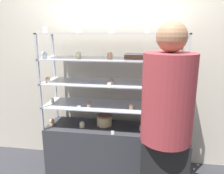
% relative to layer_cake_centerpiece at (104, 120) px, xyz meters
% --- Properties ---
extents(ground_plane, '(20.00, 20.00, 0.00)m').
position_rel_layer_cake_centerpiece_xyz_m(ground_plane, '(0.10, -0.04, -0.66)').
color(ground_plane, '#2D2D33').
extents(back_wall, '(8.00, 0.05, 2.60)m').
position_rel_layer_cake_centerpiece_xyz_m(back_wall, '(0.10, 0.33, 0.64)').
color(back_wall, beige).
rests_on(back_wall, ground_plane).
extents(display_base, '(1.55, 0.44, 0.60)m').
position_rel_layer_cake_centerpiece_xyz_m(display_base, '(0.10, -0.04, -0.36)').
color(display_base, '#333338').
rests_on(display_base, ground_plane).
extents(display_riser_lower, '(1.55, 0.44, 0.27)m').
position_rel_layer_cake_centerpiece_xyz_m(display_riser_lower, '(0.10, -0.04, 0.19)').
color(display_riser_lower, '#B7B7BC').
rests_on(display_riser_lower, display_base).
extents(display_riser_middle, '(1.55, 0.44, 0.27)m').
position_rel_layer_cake_centerpiece_xyz_m(display_riser_middle, '(0.10, -0.04, 0.46)').
color(display_riser_middle, '#B7B7BC').
rests_on(display_riser_middle, display_riser_lower).
extents(display_riser_upper, '(1.55, 0.44, 0.27)m').
position_rel_layer_cake_centerpiece_xyz_m(display_riser_upper, '(0.10, -0.04, 0.73)').
color(display_riser_upper, '#B7B7BC').
rests_on(display_riser_upper, display_riser_middle).
extents(display_riser_top, '(1.55, 0.44, 0.27)m').
position_rel_layer_cake_centerpiece_xyz_m(display_riser_top, '(0.10, -0.04, 1.00)').
color(display_riser_top, '#B7B7BC').
rests_on(display_riser_top, display_riser_upper).
extents(layer_cake_centerpiece, '(0.18, 0.18, 0.13)m').
position_rel_layer_cake_centerpiece_xyz_m(layer_cake_centerpiece, '(0.00, 0.00, 0.00)').
color(layer_cake_centerpiece, '#DBBC84').
rests_on(layer_cake_centerpiece, display_base).
extents(sheet_cake_frosted, '(0.22, 0.13, 0.06)m').
position_rel_layer_cake_centerpiece_xyz_m(sheet_cake_frosted, '(0.35, -0.03, 0.77)').
color(sheet_cake_frosted, brown).
rests_on(sheet_cake_frosted, display_riser_upper).
extents(cupcake_0, '(0.06, 0.06, 0.07)m').
position_rel_layer_cake_centerpiece_xyz_m(cupcake_0, '(-0.63, -0.09, -0.03)').
color(cupcake_0, '#CCB28C').
rests_on(cupcake_0, display_base).
extents(cupcake_1, '(0.06, 0.06, 0.07)m').
position_rel_layer_cake_centerpiece_xyz_m(cupcake_1, '(-0.25, -0.11, -0.03)').
color(cupcake_1, '#CCB28C').
rests_on(cupcake_1, display_base).
extents(cupcake_2, '(0.06, 0.06, 0.07)m').
position_rel_layer_cake_centerpiece_xyz_m(cupcake_2, '(0.45, -0.08, -0.03)').
color(cupcake_2, white).
rests_on(cupcake_2, display_base).
extents(cupcake_3, '(0.06, 0.06, 0.07)m').
position_rel_layer_cake_centerpiece_xyz_m(cupcake_3, '(0.82, -0.07, -0.03)').
color(cupcake_3, white).
rests_on(cupcake_3, display_base).
extents(price_tag_0, '(0.04, 0.00, 0.04)m').
position_rel_layer_cake_centerpiece_xyz_m(price_tag_0, '(0.14, -0.24, -0.04)').
color(price_tag_0, white).
rests_on(price_tag_0, display_base).
extents(cupcake_4, '(0.05, 0.05, 0.06)m').
position_rel_layer_cake_centerpiece_xyz_m(cupcake_4, '(-0.61, -0.07, 0.23)').
color(cupcake_4, white).
rests_on(cupcake_4, display_riser_lower).
extents(cupcake_5, '(0.05, 0.05, 0.06)m').
position_rel_layer_cake_centerpiece_xyz_m(cupcake_5, '(-0.15, -0.13, 0.23)').
color(cupcake_5, white).
rests_on(cupcake_5, display_riser_lower).
extents(cupcake_6, '(0.05, 0.05, 0.06)m').
position_rel_layer_cake_centerpiece_xyz_m(cupcake_6, '(0.32, -0.14, 0.23)').
color(cupcake_6, '#CCB28C').
rests_on(cupcake_6, display_riser_lower).
extents(cupcake_7, '(0.05, 0.05, 0.06)m').
position_rel_layer_cake_centerpiece_xyz_m(cupcake_7, '(0.82, -0.15, 0.23)').
color(cupcake_7, '#CCB28C').
rests_on(cupcake_7, display_riser_lower).
extents(price_tag_1, '(0.04, 0.00, 0.04)m').
position_rel_layer_cake_centerpiece_xyz_m(price_tag_1, '(-0.23, -0.24, 0.23)').
color(price_tag_1, white).
rests_on(price_tag_1, display_riser_lower).
extents(cupcake_8, '(0.05, 0.05, 0.06)m').
position_rel_layer_cake_centerpiece_xyz_m(cupcake_8, '(-0.61, -0.15, 0.50)').
color(cupcake_8, beige).
rests_on(cupcake_8, display_riser_middle).
extents(cupcake_9, '(0.05, 0.05, 0.06)m').
position_rel_layer_cake_centerpiece_xyz_m(cupcake_9, '(0.10, -0.10, 0.50)').
color(cupcake_9, beige).
rests_on(cupcake_9, display_riser_middle).
extents(cupcake_10, '(0.05, 0.05, 0.06)m').
position_rel_layer_cake_centerpiece_xyz_m(cupcake_10, '(0.82, -0.12, 0.50)').
color(cupcake_10, '#CCB28C').
rests_on(cupcake_10, display_riser_middle).
extents(price_tag_2, '(0.04, 0.00, 0.04)m').
position_rel_layer_cake_centerpiece_xyz_m(price_tag_2, '(0.10, -0.24, 0.50)').
color(price_tag_2, white).
rests_on(price_tag_2, display_riser_middle).
extents(cupcake_11, '(0.06, 0.06, 0.07)m').
position_rel_layer_cake_centerpiece_xyz_m(cupcake_11, '(-0.63, -0.15, 0.78)').
color(cupcake_11, white).
rests_on(cupcake_11, display_riser_upper).
extents(cupcake_12, '(0.06, 0.06, 0.07)m').
position_rel_layer_cake_centerpiece_xyz_m(cupcake_12, '(-0.26, -0.11, 0.78)').
color(cupcake_12, '#CCB28C').
rests_on(cupcake_12, display_riser_upper).
extents(cupcake_13, '(0.06, 0.06, 0.07)m').
position_rel_layer_cake_centerpiece_xyz_m(cupcake_13, '(0.08, -0.09, 0.78)').
color(cupcake_13, '#CCB28C').
rests_on(cupcake_13, display_riser_upper).
extents(cupcake_14, '(0.06, 0.06, 0.07)m').
position_rel_layer_cake_centerpiece_xyz_m(cupcake_14, '(0.82, -0.08, 0.78)').
color(cupcake_14, '#CCB28C').
rests_on(cupcake_14, display_riser_upper).
extents(price_tag_3, '(0.04, 0.00, 0.04)m').
position_rel_layer_cake_centerpiece_xyz_m(price_tag_3, '(0.51, -0.24, 0.76)').
color(price_tag_3, white).
rests_on(price_tag_3, display_riser_upper).
extents(cupcake_15, '(0.05, 0.05, 0.06)m').
position_rel_layer_cake_centerpiece_xyz_m(cupcake_15, '(-0.62, -0.10, 1.04)').
color(cupcake_15, beige).
rests_on(cupcake_15, display_riser_top).
extents(cupcake_16, '(0.05, 0.05, 0.06)m').
position_rel_layer_cake_centerpiece_xyz_m(cupcake_16, '(-0.25, -0.10, 1.04)').
color(cupcake_16, beige).
rests_on(cupcake_16, display_riser_top).
extents(cupcake_17, '(0.05, 0.05, 0.06)m').
position_rel_layer_cake_centerpiece_xyz_m(cupcake_17, '(0.10, -0.09, 1.04)').
color(cupcake_17, white).
rests_on(cupcake_17, display_riser_top).
extents(cupcake_18, '(0.05, 0.05, 0.06)m').
position_rel_layer_cake_centerpiece_xyz_m(cupcake_18, '(0.47, -0.15, 1.04)').
color(cupcake_18, white).
rests_on(cupcake_18, display_riser_top).
extents(cupcake_19, '(0.05, 0.05, 0.06)m').
position_rel_layer_cake_centerpiece_xyz_m(cupcake_19, '(0.81, -0.14, 1.04)').
color(cupcake_19, white).
rests_on(cupcake_19, display_riser_top).
extents(price_tag_4, '(0.04, 0.00, 0.04)m').
position_rel_layer_cake_centerpiece_xyz_m(price_tag_4, '(0.13, -0.24, 1.03)').
color(price_tag_4, white).
rests_on(price_tag_4, display_riser_top).
extents(donut_glazed, '(0.12, 0.12, 0.04)m').
position_rel_layer_cake_centerpiece_xyz_m(donut_glazed, '(-0.30, -0.01, 1.03)').
color(donut_glazed, '#EFE5CC').
rests_on(donut_glazed, display_riser_top).
extents(customer_figure, '(0.41, 0.41, 1.76)m').
position_rel_layer_cake_centerpiece_xyz_m(customer_figure, '(0.65, -0.70, 0.28)').
color(customer_figure, black).
rests_on(customer_figure, ground_plane).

